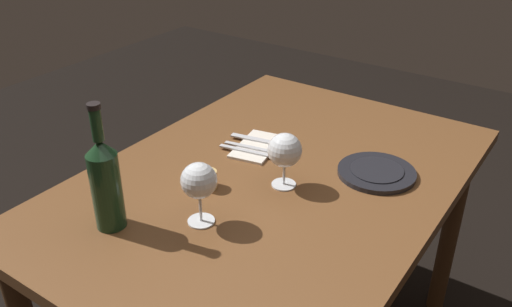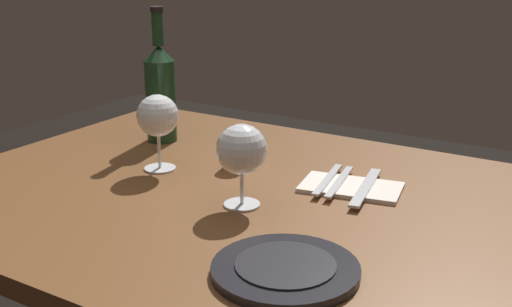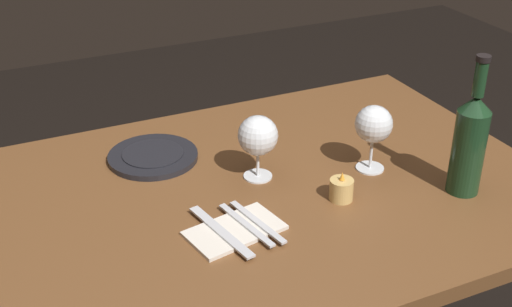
% 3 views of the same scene
% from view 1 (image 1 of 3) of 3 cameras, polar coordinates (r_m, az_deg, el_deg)
% --- Properties ---
extents(dining_table, '(1.30, 0.90, 0.74)m').
position_cam_1_polar(dining_table, '(1.54, 1.59, -5.27)').
color(dining_table, brown).
rests_on(dining_table, ground).
extents(wine_glass_left, '(0.09, 0.09, 0.15)m').
position_cam_1_polar(wine_glass_left, '(1.40, 3.04, 0.26)').
color(wine_glass_left, white).
rests_on(wine_glass_left, dining_table).
extents(wine_glass_right, '(0.09, 0.09, 0.16)m').
position_cam_1_polar(wine_glass_right, '(1.26, -6.03, -3.00)').
color(wine_glass_right, white).
rests_on(wine_glass_right, dining_table).
extents(wine_bottle, '(0.07, 0.07, 0.32)m').
position_cam_1_polar(wine_bottle, '(1.28, -15.57, -2.86)').
color(wine_bottle, '#19381E').
rests_on(wine_bottle, dining_table).
extents(votive_candle, '(0.05, 0.05, 0.07)m').
position_cam_1_polar(votive_candle, '(1.44, -5.14, -2.76)').
color(votive_candle, '#DBB266').
rests_on(votive_candle, dining_table).
extents(dinner_plate, '(0.22, 0.22, 0.02)m').
position_cam_1_polar(dinner_plate, '(1.53, 12.59, -1.93)').
color(dinner_plate, black).
rests_on(dinner_plate, dining_table).
extents(folded_napkin, '(0.21, 0.14, 0.01)m').
position_cam_1_polar(folded_napkin, '(1.63, 0.12, 0.74)').
color(folded_napkin, silver).
rests_on(folded_napkin, dining_table).
extents(fork_inner, '(0.05, 0.18, 0.00)m').
position_cam_1_polar(fork_inner, '(1.61, -0.38, 0.60)').
color(fork_inner, silver).
rests_on(fork_inner, folded_napkin).
extents(fork_outer, '(0.05, 0.18, 0.00)m').
position_cam_1_polar(fork_outer, '(1.60, -0.90, 0.25)').
color(fork_outer, silver).
rests_on(fork_outer, folded_napkin).
extents(table_knife, '(0.06, 0.21, 0.00)m').
position_cam_1_polar(table_knife, '(1.65, 0.71, 1.34)').
color(table_knife, silver).
rests_on(table_knife, folded_napkin).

